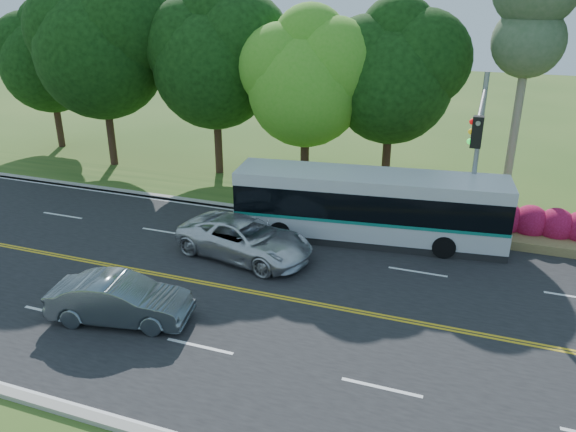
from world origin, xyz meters
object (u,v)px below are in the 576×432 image
(traffic_signal, at_px, (477,143))
(suv, at_px, (245,239))
(transit_bus, at_px, (368,207))
(sedan, at_px, (120,300))

(traffic_signal, xyz_separation_m, suv, (-8.15, -2.89, -3.88))
(traffic_signal, xyz_separation_m, transit_bus, (-3.97, 0.38, -3.21))
(traffic_signal, relative_size, suv, 1.27)
(suv, bearing_deg, sedan, 172.84)
(traffic_signal, bearing_deg, suv, -160.48)
(transit_bus, relative_size, sedan, 2.51)
(sedan, bearing_deg, transit_bus, -45.51)
(traffic_signal, relative_size, transit_bus, 0.62)
(sedan, bearing_deg, traffic_signal, -60.91)
(transit_bus, xyz_separation_m, suv, (-4.19, -3.27, -0.67))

